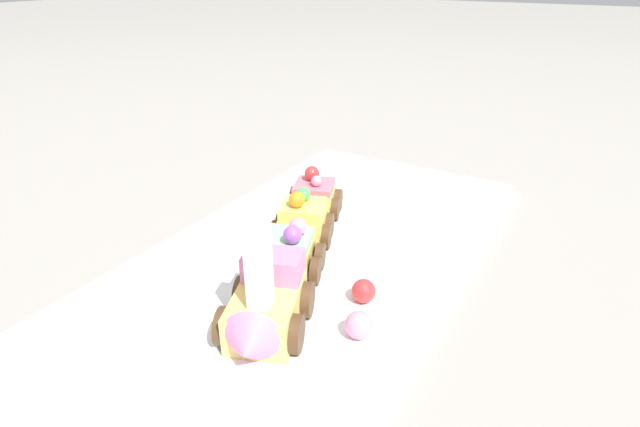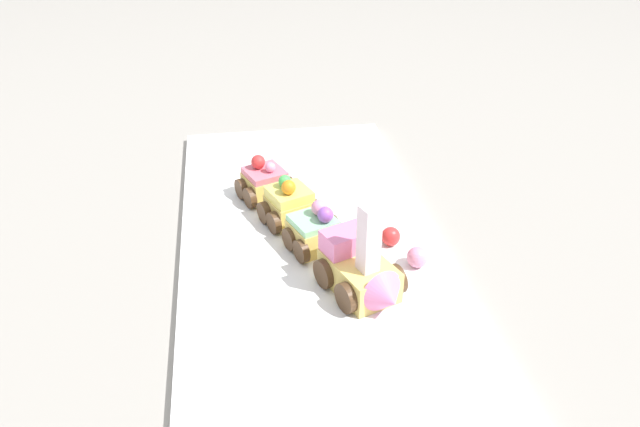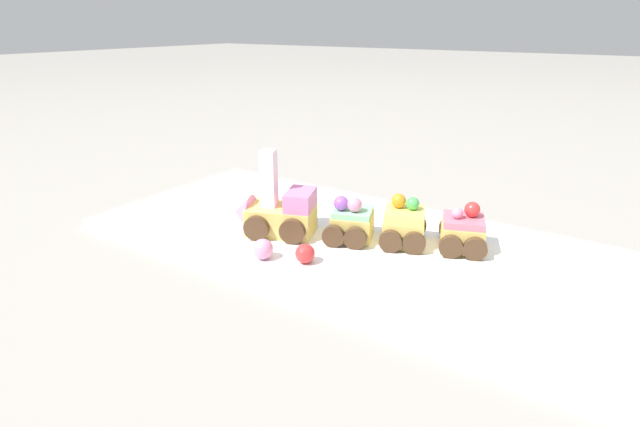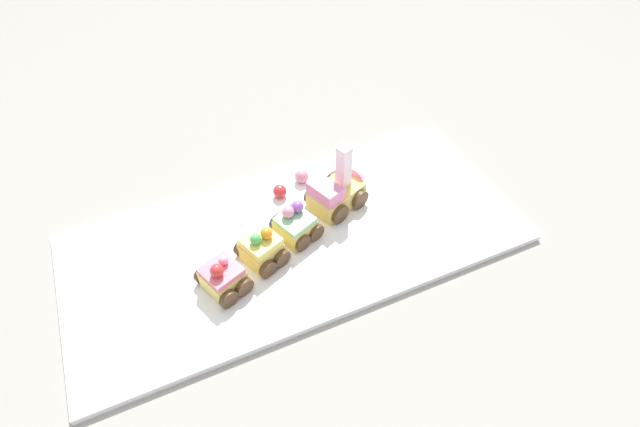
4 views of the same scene
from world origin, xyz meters
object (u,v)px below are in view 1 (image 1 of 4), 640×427
object	(u,v)px
cake_car_mint	(290,254)
gumball_pink	(359,325)
cake_car_strawberry	(314,198)
cake_train_locomotive	(264,307)
cake_car_lemon	(303,222)
gumball_red	(364,291)

from	to	relation	value
cake_car_mint	gumball_pink	distance (m)	0.13
gumball_pink	cake_car_strawberry	bearing A→B (deg)	-139.57
cake_car_mint	cake_car_strawberry	size ratio (longest dim) A/B	1.00
cake_train_locomotive	gumball_pink	bearing A→B (deg)	96.12
cake_train_locomotive	cake_car_lemon	bearing A→B (deg)	-179.92
cake_car_lemon	cake_car_mint	bearing A→B (deg)	0.69
cake_car_mint	cake_car_lemon	size ratio (longest dim) A/B	1.00
cake_car_lemon	gumball_pink	world-z (taller)	cake_car_lemon
gumball_red	cake_car_mint	bearing A→B (deg)	-93.99
cake_car_mint	cake_car_strawberry	distance (m)	0.16
cake_train_locomotive	gumball_red	size ratio (longest dim) A/B	5.18
cake_car_mint	cake_car_strawberry	bearing A→B (deg)	-179.70
gumball_red	gumball_pink	bearing A→B (deg)	21.85
gumball_pink	cake_train_locomotive	bearing A→B (deg)	-62.72
cake_train_locomotive	gumball_red	xyz separation A→B (m)	(-0.09, 0.06, -0.02)
gumball_pink	gumball_red	size ratio (longest dim) A/B	1.06
cake_car_lemon	gumball_red	size ratio (longest dim) A/B	3.56
cake_car_mint	gumball_red	bearing A→B (deg)	64.85
cake_car_lemon	cake_car_strawberry	distance (m)	0.08
cake_car_strawberry	cake_train_locomotive	bearing A→B (deg)	0.03
cake_car_lemon	gumball_red	bearing A→B (deg)	36.58
cake_car_mint	gumball_pink	world-z (taller)	cake_car_mint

